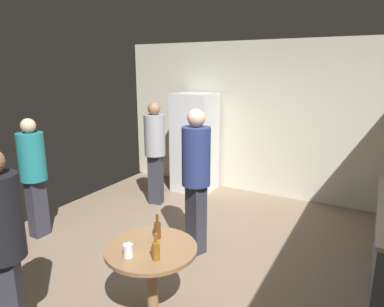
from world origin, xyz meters
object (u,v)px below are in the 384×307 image
at_px(plastic_cup_white, 128,251).
at_px(person_in_teal_shirt, 33,169).
at_px(refrigerator, 195,143).
at_px(person_in_gray_shirt, 155,146).
at_px(beer_bottle_amber, 156,250).
at_px(beer_bottle_brown, 157,230).
at_px(person_in_black_shirt, 1,239).
at_px(person_in_navy_shirt, 196,171).
at_px(foreground_table, 151,258).

distance_m(plastic_cup_white, person_in_teal_shirt, 2.40).
xyz_separation_m(refrigerator, person_in_gray_shirt, (-0.24, -0.93, 0.10)).
relative_size(beer_bottle_amber, person_in_gray_shirt, 0.13).
height_order(beer_bottle_brown, person_in_black_shirt, person_in_black_shirt).
xyz_separation_m(person_in_teal_shirt, person_in_navy_shirt, (2.08, 0.65, 0.11)).
relative_size(foreground_table, person_in_navy_shirt, 0.45).
bearing_deg(person_in_gray_shirt, person_in_black_shirt, 0.77).
height_order(refrigerator, plastic_cup_white, refrigerator).
bearing_deg(beer_bottle_brown, person_in_navy_shirt, 99.95).
distance_m(plastic_cup_white, person_in_black_shirt, 0.95).
distance_m(beer_bottle_amber, beer_bottle_brown, 0.36).
height_order(foreground_table, beer_bottle_amber, beer_bottle_amber).
distance_m(foreground_table, person_in_teal_shirt, 2.42).
height_order(person_in_teal_shirt, person_in_gray_shirt, person_in_gray_shirt).
bearing_deg(person_in_teal_shirt, beer_bottle_amber, -14.86).
height_order(foreground_table, person_in_teal_shirt, person_in_teal_shirt).
bearing_deg(refrigerator, person_in_teal_shirt, -110.27).
bearing_deg(refrigerator, foreground_table, -67.79).
relative_size(foreground_table, beer_bottle_amber, 3.48).
relative_size(plastic_cup_white, person_in_navy_shirt, 0.06).
relative_size(person_in_teal_shirt, person_in_navy_shirt, 0.91).
bearing_deg(beer_bottle_amber, refrigerator, 113.53).
height_order(refrigerator, foreground_table, refrigerator).
bearing_deg(foreground_table, plastic_cup_white, -108.83).
bearing_deg(plastic_cup_white, person_in_black_shirt, -140.65).
bearing_deg(beer_bottle_amber, foreground_table, 136.60).
height_order(foreground_table, person_in_navy_shirt, person_in_navy_shirt).
bearing_deg(person_in_black_shirt, foreground_table, 2.57).
relative_size(foreground_table, person_in_gray_shirt, 0.47).
height_order(foreground_table, person_in_gray_shirt, person_in_gray_shirt).
bearing_deg(person_in_gray_shirt, plastic_cup_white, 17.18).
bearing_deg(plastic_cup_white, refrigerator, 109.89).
bearing_deg(person_in_black_shirt, refrigerator, 54.70).
bearing_deg(refrigerator, person_in_black_shirt, -82.41).
distance_m(foreground_table, plastic_cup_white, 0.28).
bearing_deg(beer_bottle_amber, person_in_navy_shirt, 105.41).
bearing_deg(beer_bottle_amber, plastic_cup_white, -161.95).
relative_size(refrigerator, plastic_cup_white, 16.36).
distance_m(foreground_table, person_in_gray_shirt, 2.86).
distance_m(foreground_table, person_in_black_shirt, 1.19).
xyz_separation_m(foreground_table, person_in_black_shirt, (-0.79, -0.81, 0.36)).
relative_size(plastic_cup_white, person_in_teal_shirt, 0.07).
distance_m(beer_bottle_brown, person_in_navy_shirt, 1.14).
bearing_deg(beer_bottle_brown, person_in_teal_shirt, 168.68).
distance_m(beer_bottle_brown, person_in_black_shirt, 1.24).
distance_m(refrigerator, foreground_table, 3.55).
height_order(beer_bottle_brown, person_in_gray_shirt, person_in_gray_shirt).
bearing_deg(refrigerator, beer_bottle_amber, -66.47).
height_order(plastic_cup_white, person_in_gray_shirt, person_in_gray_shirt).
relative_size(person_in_teal_shirt, person_in_gray_shirt, 0.95).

